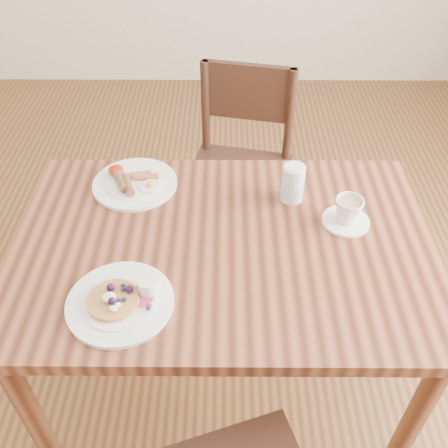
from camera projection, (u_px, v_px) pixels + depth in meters
name	position (u px, v px, depth m)	size (l,w,h in m)	color
ground	(224.00, 380.00, 1.92)	(5.00, 5.00, 0.00)	#572E19
dining_table	(224.00, 266.00, 1.48)	(1.20, 0.80, 0.75)	brown
chair_far	(241.00, 164.00, 2.13)	(0.50, 0.50, 0.88)	#341D13
pancake_plate	(122.00, 300.00, 1.24)	(0.27, 0.27, 0.06)	white
breakfast_plate	(133.00, 182.00, 1.60)	(0.27, 0.27, 0.04)	white
teacup_saucer	(348.00, 212.00, 1.45)	(0.14, 0.14, 0.09)	white
water_glass	(293.00, 183.00, 1.52)	(0.07, 0.07, 0.12)	silver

